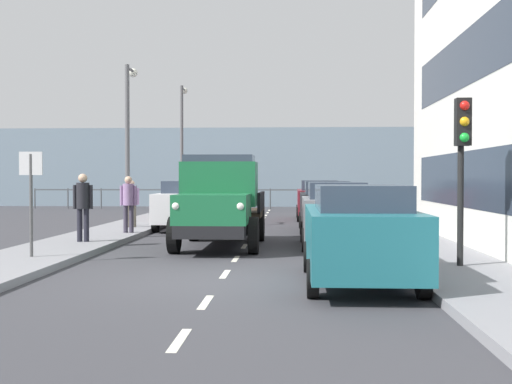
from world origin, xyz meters
name	(u,v)px	position (x,y,z in m)	size (l,w,h in m)	color
ground_plane	(250,239)	(0.00, -8.04, 0.00)	(80.00, 80.00, 0.00)	#38383D
sidewalk_left	(400,237)	(-4.48, -8.04, 0.07)	(2.19, 38.67, 0.15)	gray
sidewalk_right	(103,236)	(4.48, -8.04, 0.07)	(2.19, 38.67, 0.15)	gray
road_centreline_markings	(250,239)	(0.00, -8.09, 0.00)	(0.12, 35.74, 0.01)	silver
sea_horizon	(272,167)	(0.00, -30.38, 2.50)	(80.00, 0.80, 5.00)	gray
seawall_railing	(270,193)	(0.00, -26.78, 0.92)	(28.08, 0.08, 1.20)	#4C5156
truck_vintage_green	(220,203)	(0.62, -5.42, 1.18)	(2.17, 5.64, 2.43)	black
car_teal_kerbside_near	(359,232)	(-2.43, 0.30, 0.90)	(1.86, 4.50, 1.72)	#1E6670
car_grey_kerbside_1	(336,213)	(-2.43, -5.86, 0.89)	(1.83, 3.90, 1.72)	slate
car_black_kerbside_2	(326,205)	(-2.43, -10.90, 0.90)	(1.81, 4.41, 1.72)	black
car_maroon_kerbside_3	(319,199)	(-2.43, -17.12, 0.90)	(1.91, 4.60, 1.72)	maroon
car_white_oppositeside_0	(187,204)	(2.43, -11.40, 0.90)	(1.92, 3.91, 1.72)	white
car_red_oppositeside_1	(206,199)	(2.43, -16.67, 0.89)	(1.84, 3.97, 1.72)	#B21E1E
pedestrian_couple_a	(83,201)	(4.24, -5.40, 1.21)	(0.53, 0.34, 1.80)	black
pedestrian_strolling	(128,199)	(3.74, -8.28, 1.17)	(0.53, 0.34, 1.73)	#383342
pedestrian_in_dark_coat	(132,200)	(4.20, -10.54, 1.09)	(0.53, 0.34, 1.60)	#4C473D
traffic_light_near	(462,145)	(-4.51, -1.00, 2.47)	(0.28, 0.41, 3.20)	black
lamp_post_promenade	(129,128)	(4.51, -11.41, 3.58)	(0.32, 1.14, 5.67)	#59595B
lamp_post_far	(182,136)	(4.30, -21.64, 3.94)	(0.32, 1.14, 6.35)	#59595B
street_sign	(31,185)	(4.31, -2.07, 1.68)	(0.50, 0.07, 2.25)	#4C4C4C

